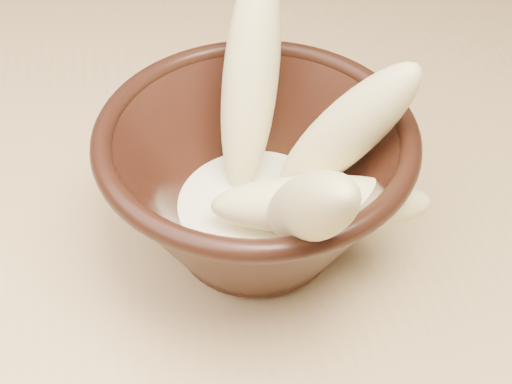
% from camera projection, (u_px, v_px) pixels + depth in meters
% --- Properties ---
extents(table, '(1.20, 0.80, 0.75)m').
position_uv_depth(table, '(378.00, 197.00, 0.66)').
color(table, tan).
rests_on(table, ground).
extents(bowl, '(0.20, 0.20, 0.11)m').
position_uv_depth(bowl, '(256.00, 182.00, 0.47)').
color(bowl, black).
rests_on(bowl, table).
extents(milk_puddle, '(0.12, 0.12, 0.02)m').
position_uv_depth(milk_puddle, '(256.00, 211.00, 0.49)').
color(milk_puddle, '#FFF6CD').
rests_on(milk_puddle, bowl).
extents(banana_upright, '(0.08, 0.12, 0.15)m').
position_uv_depth(banana_upright, '(251.00, 78.00, 0.48)').
color(banana_upright, '#E5DA87').
rests_on(banana_upright, bowl).
extents(banana_right, '(0.11, 0.08, 0.14)m').
position_uv_depth(banana_right, '(344.00, 134.00, 0.45)').
color(banana_right, '#E5DA87').
rests_on(banana_right, bowl).
extents(banana_across, '(0.15, 0.07, 0.05)m').
position_uv_depth(banana_across, '(319.00, 204.00, 0.45)').
color(banana_across, '#E5DA87').
rests_on(banana_across, bowl).
extents(banana_front, '(0.04, 0.14, 0.16)m').
position_uv_depth(banana_front, '(307.00, 209.00, 0.39)').
color(banana_front, '#E5DA87').
rests_on(banana_front, bowl).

